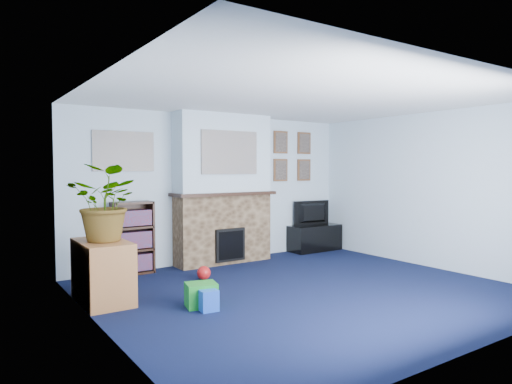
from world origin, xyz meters
TOP-DOWN VIEW (x-y plane):
  - floor at (0.00, 0.00)m, footprint 5.00×4.50m
  - ceiling at (0.00, 0.00)m, footprint 5.00×4.50m
  - wall_back at (0.00, 2.25)m, footprint 5.00×0.04m
  - wall_front at (0.00, -2.25)m, footprint 5.00×0.04m
  - wall_left at (-2.50, 0.00)m, footprint 0.04×4.50m
  - wall_right at (2.50, 0.00)m, footprint 0.04×4.50m
  - chimney_breast at (0.00, 2.05)m, footprint 1.72×0.50m
  - collage_main at (0.00, 1.84)m, footprint 1.00×0.03m
  - collage_left at (-1.55, 2.23)m, footprint 0.90×0.03m
  - portrait_tl at (1.30, 2.23)m, footprint 0.30×0.03m
  - portrait_tr at (1.85, 2.23)m, footprint 0.30×0.03m
  - portrait_bl at (1.30, 2.23)m, footprint 0.30×0.03m
  - portrait_br at (1.85, 2.23)m, footprint 0.30×0.03m
  - tv_stand at (1.95, 2.03)m, footprint 1.01×0.42m
  - television at (1.95, 2.05)m, footprint 0.78×0.16m
  - bookshelf at (-1.48, 2.11)m, footprint 0.58×0.28m
  - sideboard at (-2.24, 0.93)m, footprint 0.50×0.91m
  - potted_plant at (-2.19, 0.88)m, footprint 1.04×1.04m
  - mantel_clock at (-0.11, 2.00)m, footprint 0.10×0.06m
  - mantel_candle at (0.28, 2.00)m, footprint 0.05×0.05m
  - mantel_teddy at (-0.57, 2.00)m, footprint 0.13×0.13m
  - mantel_can at (0.75, 2.00)m, footprint 0.06×0.06m
  - green_crate at (-1.39, 0.14)m, footprint 0.38×0.33m
  - toy_ball at (-0.80, 1.20)m, footprint 0.19×0.19m
  - toy_block at (-1.39, -0.03)m, footprint 0.21×0.21m
  - toy_tube at (-2.19, 1.20)m, footprint 0.32×0.14m

SIDE VIEW (x-z plane):
  - floor at x=0.00m, z-range -0.01..0.01m
  - toy_tube at x=-2.19m, z-range -0.02..0.16m
  - toy_ball at x=-0.80m, z-range 0.00..0.18m
  - toy_block at x=-1.39m, z-range 0.00..0.22m
  - green_crate at x=-1.39m, z-range 0.01..0.27m
  - tv_stand at x=1.95m, z-range -0.01..0.46m
  - sideboard at x=-2.24m, z-range 0.00..0.70m
  - bookshelf at x=-1.48m, z-range -0.02..1.03m
  - television at x=1.95m, z-range 0.48..0.93m
  - potted_plant at x=-2.19m, z-range 0.71..1.58m
  - chimney_breast at x=0.00m, z-range -0.02..2.38m
  - wall_back at x=0.00m, z-range 0.00..2.40m
  - wall_front at x=0.00m, z-range 0.00..2.40m
  - wall_left at x=-2.50m, z-range 0.00..2.40m
  - wall_right at x=2.50m, z-range 0.00..2.40m
  - mantel_can at x=0.75m, z-range 1.15..1.27m
  - mantel_teddy at x=-0.57m, z-range 1.15..1.28m
  - mantel_clock at x=-0.11m, z-range 1.15..1.29m
  - mantel_candle at x=0.28m, z-range 1.15..1.31m
  - portrait_bl at x=1.30m, z-range 1.30..1.70m
  - portrait_br at x=1.85m, z-range 1.30..1.70m
  - collage_left at x=-1.55m, z-range 1.49..2.07m
  - collage_main at x=0.00m, z-range 1.44..2.12m
  - portrait_tl at x=1.30m, z-range 1.80..2.20m
  - portrait_tr at x=1.85m, z-range 1.80..2.20m
  - ceiling at x=0.00m, z-range 2.40..2.40m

